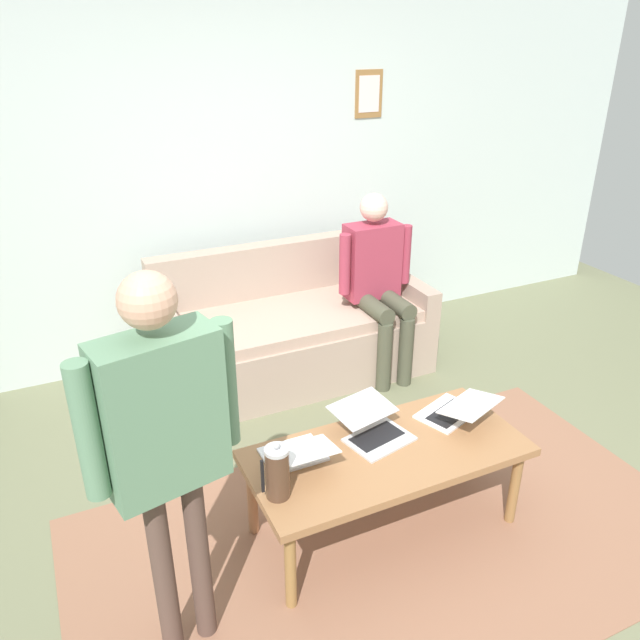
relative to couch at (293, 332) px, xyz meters
The scene contains 11 objects.
ground_plane 1.63m from the couch, 84.12° to the left, with size 7.68×7.68×0.00m, color #6D6F51.
area_rug 1.78m from the couch, 83.34° to the left, with size 3.04×1.69×0.01m, color #8C5E47.
back_wall 1.22m from the couch, 75.09° to the right, with size 7.04×0.11×2.70m.
couch is the anchor object (origin of this frame).
coffee_table 1.66m from the couch, 82.94° to the left, with size 1.33×0.61×0.47m.
laptop_left 1.55m from the couch, 82.11° to the left, with size 0.37×0.40×0.14m.
laptop_center 1.59m from the couch, 98.94° to the left, with size 0.41×0.42×0.13m.
laptop_right 1.67m from the couch, 67.93° to the left, with size 0.28×0.34×0.13m.
french_press 1.91m from the couch, 65.40° to the left, with size 0.12×0.10×0.27m.
person_standing 2.35m from the couch, 56.29° to the left, with size 0.57×0.26×1.61m.
person_seated 0.72m from the couch, 157.47° to the left, with size 0.55×0.51×1.28m.
Camera 1 is at (1.34, 2.07, 2.27)m, focal length 34.85 mm.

